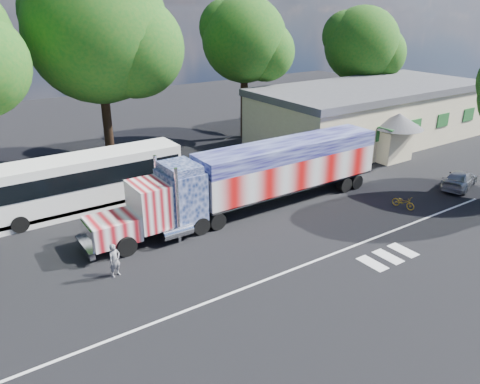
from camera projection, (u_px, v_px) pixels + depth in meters
ground at (270, 241)px, 25.81m from camera, size 100.00×100.00×0.00m
lane_markings at (342, 261)px, 23.80m from camera, size 30.00×2.67×0.01m
semi_truck at (258, 176)px, 29.06m from camera, size 20.18×3.19×4.30m
coach_bus at (88, 181)px, 29.37m from camera, size 11.87×2.76×3.45m
hall_building at (370, 113)px, 43.48m from camera, size 22.40×12.80×5.20m
parked_car at (460, 179)px, 33.03m from camera, size 4.50×2.90×1.21m
woman at (115, 260)px, 22.21m from camera, size 0.71×0.58×1.69m
bicycle at (403, 202)px, 29.80m from camera, size 0.78×1.59×0.80m
tree_ne_a at (246, 40)px, 42.32m from camera, size 8.06×7.68×12.92m
tree_far_ne at (363, 45)px, 49.99m from camera, size 8.36×7.96×12.01m
tree_n_mid at (100, 32)px, 33.86m from camera, size 10.95×10.43×15.52m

